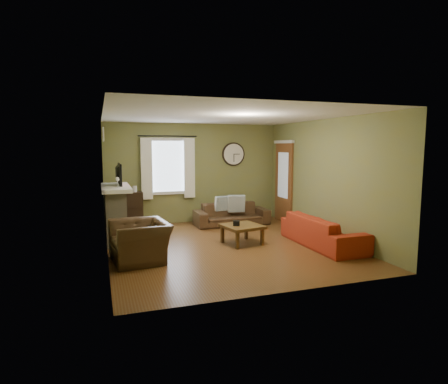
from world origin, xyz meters
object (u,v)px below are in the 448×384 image
object	(u,v)px
bookshelf	(128,210)
sofa_brown	(232,214)
coffee_table	(242,234)
sofa_red	(323,231)
armchair	(140,241)

from	to	relation	value
bookshelf	sofa_brown	bearing A→B (deg)	-11.49
bookshelf	coffee_table	xyz separation A→B (m)	(2.12, -2.40, -0.24)
sofa_red	armchair	world-z (taller)	armchair
coffee_table	sofa_brown	bearing A→B (deg)	76.62
sofa_red	coffee_table	world-z (taller)	sofa_red
bookshelf	coffee_table	distance (m)	3.21
bookshelf	sofa_brown	distance (m)	2.62
armchair	coffee_table	xyz separation A→B (m)	(2.12, 0.50, -0.15)
bookshelf	sofa_red	distance (m)	4.74
bookshelf	sofa_red	size ratio (longest dim) A/B	0.42
bookshelf	sofa_red	world-z (taller)	bookshelf
sofa_red	coffee_table	size ratio (longest dim) A/B	2.79
sofa_brown	armchair	size ratio (longest dim) A/B	1.77
bookshelf	armchair	world-z (taller)	bookshelf
sofa_red	armchair	xyz separation A→B (m)	(-3.63, 0.15, 0.04)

